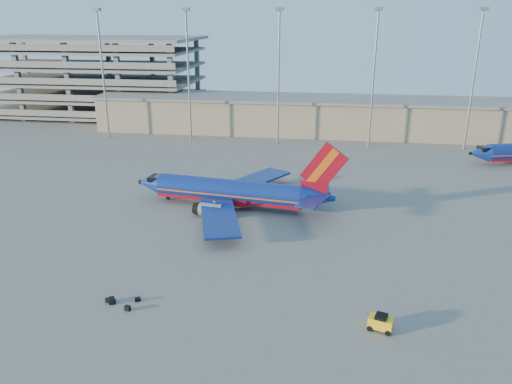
% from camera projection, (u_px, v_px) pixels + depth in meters
% --- Properties ---
extents(ground, '(220.00, 220.00, 0.00)m').
position_uv_depth(ground, '(278.00, 224.00, 68.55)').
color(ground, slate).
rests_on(ground, ground).
extents(terminal_building, '(122.00, 16.00, 8.50)m').
position_uv_depth(terminal_building, '(345.00, 116.00, 119.78)').
color(terminal_building, gray).
rests_on(terminal_building, ground).
extents(parking_garage, '(62.00, 32.00, 21.40)m').
position_uv_depth(parking_garage, '(90.00, 72.00, 142.31)').
color(parking_garage, slate).
rests_on(parking_garage, ground).
extents(light_mast_row, '(101.60, 1.60, 28.65)m').
position_uv_depth(light_mast_row, '(326.00, 63.00, 104.87)').
color(light_mast_row, gray).
rests_on(light_mast_row, ground).
extents(aircraft_main, '(32.14, 30.74, 10.91)m').
position_uv_depth(aircraft_main, '(234.00, 192.00, 73.94)').
color(aircraft_main, navy).
rests_on(aircraft_main, ground).
extents(baggage_tug, '(2.46, 1.90, 1.56)m').
position_uv_depth(baggage_tug, '(381.00, 322.00, 45.15)').
color(baggage_tug, yellow).
rests_on(baggage_tug, ground).
extents(luggage_pile, '(3.45, 2.25, 0.51)m').
position_uv_depth(luggage_pile, '(118.00, 302.00, 49.41)').
color(luggage_pile, black).
rests_on(luggage_pile, ground).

